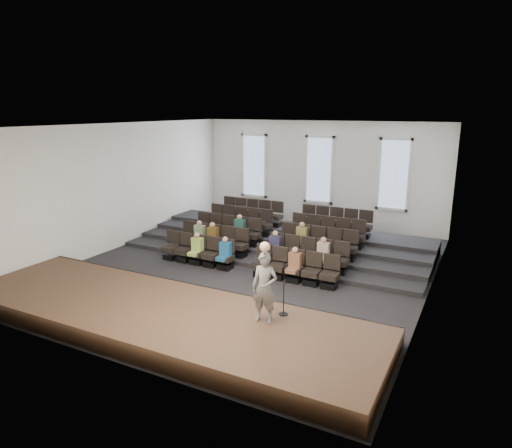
% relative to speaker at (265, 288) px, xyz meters
% --- Properties ---
extents(ground, '(14.00, 14.00, 0.00)m').
position_rel_speaker_xyz_m(ground, '(-2.77, 4.52, -1.37)').
color(ground, black).
rests_on(ground, ground).
extents(ceiling, '(12.00, 14.00, 0.02)m').
position_rel_speaker_xyz_m(ceiling, '(-2.77, 4.52, 3.64)').
color(ceiling, white).
rests_on(ceiling, ground).
extents(wall_back, '(12.00, 0.04, 5.00)m').
position_rel_speaker_xyz_m(wall_back, '(-2.77, 11.54, 1.13)').
color(wall_back, white).
rests_on(wall_back, ground).
extents(wall_front, '(12.00, 0.04, 5.00)m').
position_rel_speaker_xyz_m(wall_front, '(-2.77, -2.50, 1.13)').
color(wall_front, white).
rests_on(wall_front, ground).
extents(wall_left, '(0.04, 14.00, 5.00)m').
position_rel_speaker_xyz_m(wall_left, '(-8.79, 4.52, 1.13)').
color(wall_left, white).
rests_on(wall_left, ground).
extents(wall_right, '(0.04, 14.00, 5.00)m').
position_rel_speaker_xyz_m(wall_right, '(3.25, 4.52, 1.13)').
color(wall_right, white).
rests_on(wall_right, ground).
extents(stage, '(11.80, 3.60, 0.50)m').
position_rel_speaker_xyz_m(stage, '(-2.77, -0.58, -1.12)').
color(stage, '#3D281A').
rests_on(stage, ground).
extents(stage_lip, '(11.80, 0.06, 0.52)m').
position_rel_speaker_xyz_m(stage_lip, '(-2.77, 1.19, -1.12)').
color(stage_lip, black).
rests_on(stage_lip, ground).
extents(risers, '(11.80, 4.80, 0.60)m').
position_rel_speaker_xyz_m(risers, '(-2.77, 7.69, -1.18)').
color(risers, black).
rests_on(risers, ground).
extents(seating_rows, '(6.80, 4.70, 1.67)m').
position_rel_speaker_xyz_m(seating_rows, '(-2.77, 6.06, -0.69)').
color(seating_rows, black).
rests_on(seating_rows, ground).
extents(windows, '(8.44, 0.10, 3.24)m').
position_rel_speaker_xyz_m(windows, '(-2.77, 11.47, 1.33)').
color(windows, white).
rests_on(windows, wall_back).
extents(audience, '(5.45, 2.64, 1.10)m').
position_rel_speaker_xyz_m(audience, '(-2.98, 4.86, -0.56)').
color(audience, '#A0C950').
rests_on(audience, seating_rows).
extents(speaker, '(0.68, 0.49, 1.75)m').
position_rel_speaker_xyz_m(speaker, '(0.00, 0.00, 0.00)').
color(speaker, '#605E5B').
rests_on(speaker, stage).
extents(mic_stand, '(0.24, 0.24, 1.44)m').
position_rel_speaker_xyz_m(mic_stand, '(0.26, 0.55, -0.45)').
color(mic_stand, black).
rests_on(mic_stand, stage).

